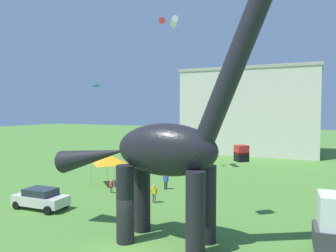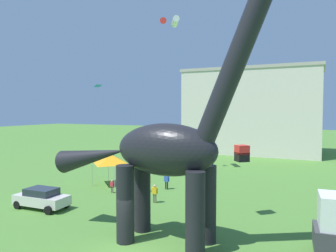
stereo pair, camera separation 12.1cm
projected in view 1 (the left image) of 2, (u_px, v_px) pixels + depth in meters
dinosaur_sculpture at (165, 150)px, 18.12m from camera, size 13.93×2.95×14.56m
parked_sedan_left at (41, 198)px, 24.52m from camera, size 4.28×2.03×1.55m
person_vendor_side at (111, 185)px, 29.13m from camera, size 0.44×0.20×1.19m
person_photographer at (147, 181)px, 29.54m from camera, size 0.63×0.28×1.69m
person_strolling_adult at (166, 180)px, 30.48m from camera, size 0.55×0.24×1.48m
person_near_flyer at (154, 192)px, 26.04m from camera, size 0.56×0.24×1.48m
festival_canopy_tent at (110, 159)px, 32.37m from camera, size 3.15×3.15×3.00m
kite_high_right at (241, 153)px, 22.35m from camera, size 1.12×1.12×1.13m
kite_mid_left at (172, 21)px, 38.22m from camera, size 2.74×2.69×0.78m
kite_mid_center at (96, 86)px, 48.49m from camera, size 1.03×1.27×1.45m
background_building_block at (251, 111)px, 56.92m from camera, size 22.65×11.95×14.49m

